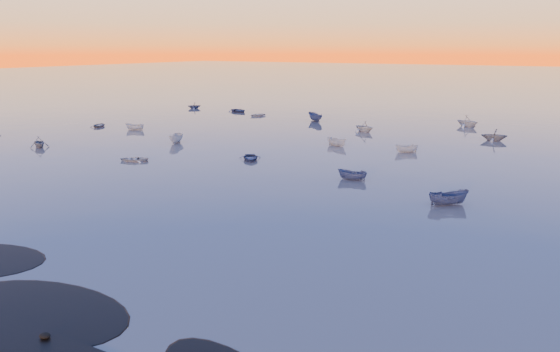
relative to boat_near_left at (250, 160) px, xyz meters
The scene contains 5 objects.
ground 64.86m from the boat_near_left, 79.05° to the left, with size 600.00×600.00×0.00m, color #625852.
mud_lobes 39.30m from the boat_near_left, 71.73° to the right, with size 140.00×6.00×0.07m, color black, non-canonical shape.
moored_fleet 20.74m from the boat_near_left, 53.54° to the left, with size 124.00×58.00×1.20m, color silver, non-canonical shape.
boat_near_left is the anchor object (origin of this frame).
boat_near_center 26.58m from the boat_near_left, 16.67° to the right, with size 3.70×1.56×1.28m, color #39466E.
Camera 1 is at (23.18, -18.23, 13.49)m, focal length 35.00 mm.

